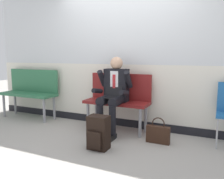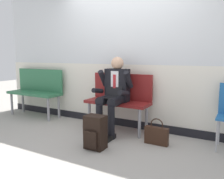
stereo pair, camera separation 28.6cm
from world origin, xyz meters
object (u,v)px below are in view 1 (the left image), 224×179
bench_with_person (118,97)px  handbag (158,134)px  bench_empty (31,89)px  person_seated (113,93)px  backpack (98,133)px

bench_with_person → handbag: (0.80, -0.35, -0.44)m
bench_empty → person_seated: bearing=-5.9°
bench_empty → bench_with_person: bearing=-0.1°
bench_with_person → backpack: 0.99m
person_seated → backpack: (0.10, -0.72, -0.46)m
bench_empty → handbag: 2.87m
person_seated → backpack: person_seated is taller
handbag → person_seated: bearing=169.8°
bench_empty → handbag: size_ratio=3.19×
person_seated → backpack: bearing=-81.7°
backpack → person_seated: bearing=98.3°
bench_with_person → person_seated: 0.23m
bench_with_person → backpack: bench_with_person is taller
backpack → handbag: size_ratio=1.20×
bench_empty → backpack: 2.34m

